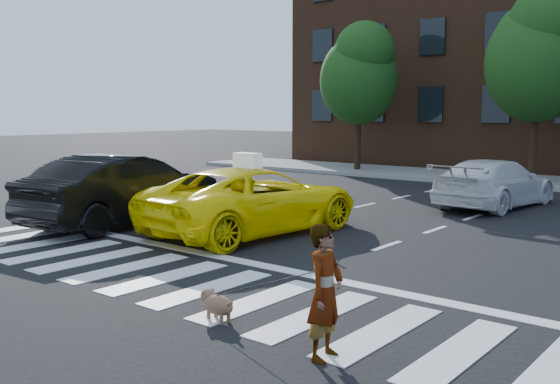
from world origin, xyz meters
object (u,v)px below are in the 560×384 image
at_px(black_sedan, 124,190).
at_px(woman, 325,292).
at_px(tree_mid, 539,50).
at_px(tree_left, 359,71).
at_px(taxi, 254,200).
at_px(dog, 216,303).
at_px(white_suv, 495,183).

relative_size(black_sedan, woman, 3.40).
bearing_deg(tree_mid, tree_left, 180.00).
distance_m(taxi, dog, 5.89).
relative_size(black_sedan, dog, 7.74).
bearing_deg(black_sedan, white_suv, -131.01).
height_order(tree_left, taxi, tree_left).
distance_m(tree_mid, dog, 18.59).
bearing_deg(tree_mid, taxi, -98.31).
height_order(tree_mid, taxi, tree_mid).
distance_m(tree_left, taxi, 14.83).
xyz_separation_m(tree_mid, taxi, (-1.93, -13.23, -4.12)).
bearing_deg(white_suv, taxi, 73.90).
distance_m(tree_mid, white_suv, 7.48).
xyz_separation_m(taxi, black_sedan, (-3.10, -1.17, 0.10)).
relative_size(white_suv, woman, 3.13).
bearing_deg(black_sedan, tree_left, -85.81).
distance_m(tree_left, black_sedan, 15.05).
xyz_separation_m(tree_left, woman, (10.89, -18.10, -3.69)).
relative_size(taxi, dog, 8.06).
bearing_deg(tree_left, black_sedan, -80.27).
height_order(taxi, white_suv, taxi).
height_order(tree_mid, black_sedan, tree_mid).
distance_m(black_sedan, white_suv, 10.14).
height_order(taxi, woman, woman).
distance_m(tree_mid, black_sedan, 15.77).
distance_m(tree_mid, woman, 18.86).
bearing_deg(taxi, tree_mid, -93.81).
bearing_deg(dog, woman, 3.93).
bearing_deg(taxi, white_suv, -106.94).
bearing_deg(taxi, black_sedan, 25.14).
distance_m(taxi, black_sedan, 3.31).
xyz_separation_m(tree_left, white_suv, (8.35, -6.14, -3.76)).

